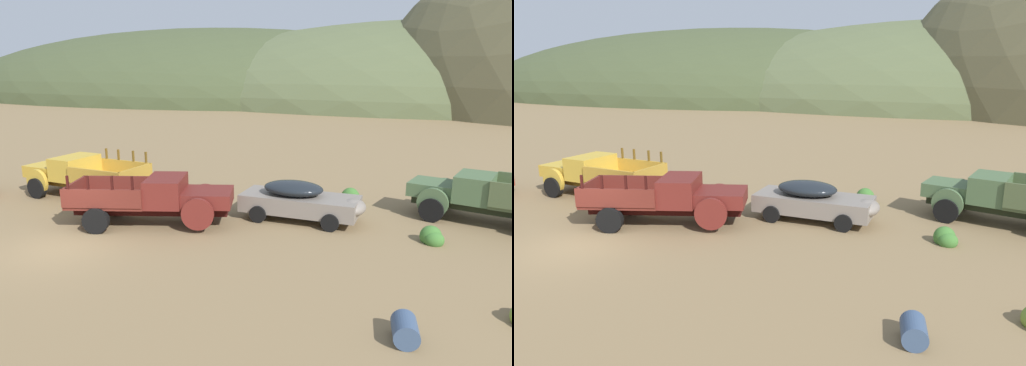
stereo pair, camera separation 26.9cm
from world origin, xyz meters
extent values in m
plane|color=olive|center=(0.00, 0.00, 0.00)|extent=(300.00, 300.00, 0.00)
ellipsoid|color=#424C2D|center=(-23.50, 75.57, 0.00)|extent=(108.30, 58.18, 25.65)
ellipsoid|color=#56603D|center=(17.81, 72.59, 0.00)|extent=(103.87, 57.87, 26.48)
cube|color=brown|center=(-3.02, 5.66, 0.66)|extent=(5.83, 1.92, 0.36)
cube|color=gold|center=(-5.11, 5.99, 1.11)|extent=(2.08, 2.09, 0.55)
cube|color=#B7B2A8|center=(-5.94, 6.13, 1.09)|extent=(0.28, 1.25, 0.44)
cylinder|color=gold|center=(-4.70, 7.02, 0.76)|extent=(1.21, 0.37, 1.20)
cylinder|color=gold|center=(-5.04, 4.88, 0.76)|extent=(1.21, 0.37, 1.20)
cube|color=gold|center=(-3.56, 5.74, 1.36)|extent=(1.64, 2.28, 1.05)
cube|color=black|center=(-4.15, 5.84, 1.57)|extent=(0.33, 1.76, 0.59)
cube|color=#B5882D|center=(-1.47, 5.41, 0.90)|extent=(3.21, 2.62, 0.12)
cube|color=#B5882D|center=(-1.30, 6.49, 1.31)|extent=(2.88, 0.56, 0.70)
cube|color=#B5882D|center=(-1.64, 4.33, 1.31)|extent=(2.88, 0.56, 0.70)
cube|color=#B5882D|center=(-0.10, 5.19, 1.31)|extent=(0.45, 2.18, 0.70)
cube|color=brown|center=(-0.15, 6.31, 1.91)|extent=(0.09, 0.09, 0.50)
cube|color=brown|center=(-0.87, 6.42, 1.91)|extent=(0.09, 0.09, 0.50)
cube|color=brown|center=(-1.73, 6.56, 1.91)|extent=(0.09, 0.09, 0.50)
cube|color=brown|center=(-2.44, 6.67, 1.91)|extent=(0.09, 0.09, 0.50)
cylinder|color=black|center=(-4.69, 7.08, 0.48)|extent=(0.99, 0.43, 0.96)
cylinder|color=black|center=(-5.05, 4.83, 0.48)|extent=(0.99, 0.43, 0.96)
cylinder|color=black|center=(-1.05, 6.50, 0.48)|extent=(0.99, 0.43, 0.96)
cylinder|color=black|center=(-1.41, 4.24, 0.48)|extent=(0.99, 0.43, 0.96)
cube|color=black|center=(1.89, 2.91, 0.66)|extent=(5.92, 2.29, 0.36)
cube|color=maroon|center=(3.99, 3.39, 1.11)|extent=(2.20, 2.13, 0.55)
cube|color=#B7B2A8|center=(4.83, 3.59, 1.09)|extent=(0.35, 1.20, 0.44)
cylinder|color=maroon|center=(3.98, 2.32, 0.76)|extent=(1.21, 0.45, 1.20)
cylinder|color=maroon|center=(3.51, 4.36, 0.76)|extent=(1.21, 0.45, 1.20)
cube|color=maroon|center=(2.43, 3.03, 1.36)|extent=(1.78, 2.28, 1.05)
cube|color=black|center=(3.02, 3.17, 1.57)|extent=(0.44, 1.68, 0.59)
cube|color=maroon|center=(0.33, 2.54, 0.90)|extent=(3.36, 2.73, 0.12)
cube|color=maroon|center=(0.57, 1.52, 1.31)|extent=(2.90, 0.77, 0.70)
cube|color=maroon|center=(0.09, 3.57, 1.31)|extent=(2.90, 0.77, 0.70)
cube|color=maroon|center=(-1.05, 2.22, 1.31)|extent=(0.58, 2.08, 0.70)
cube|color=black|center=(-0.58, 1.25, 1.91)|extent=(0.10, 0.10, 0.50)
cube|color=black|center=(0.14, 1.42, 1.91)|extent=(0.10, 0.10, 0.50)
cube|color=black|center=(1.00, 1.62, 1.91)|extent=(0.10, 0.10, 0.50)
cube|color=black|center=(1.72, 1.78, 1.91)|extent=(0.10, 0.10, 0.50)
cylinder|color=black|center=(3.50, 4.41, 0.48)|extent=(1.00, 0.49, 0.96)
cylinder|color=black|center=(0.34, 1.42, 0.48)|extent=(1.00, 0.49, 0.96)
cylinder|color=black|center=(-0.16, 3.56, 0.48)|extent=(1.00, 0.49, 0.96)
cube|color=slate|center=(7.29, 4.93, 0.68)|extent=(4.80, 2.32, 0.68)
ellipsoid|color=black|center=(7.01, 4.96, 1.28)|extent=(2.57, 1.86, 0.57)
ellipsoid|color=slate|center=(9.36, 4.71, 0.75)|extent=(1.17, 1.57, 0.61)
cylinder|color=black|center=(8.62, 3.87, 0.34)|extent=(0.70, 0.27, 0.68)
cylinder|color=black|center=(8.81, 5.69, 0.34)|extent=(0.70, 0.27, 0.68)
cylinder|color=black|center=(5.76, 4.17, 0.34)|extent=(0.70, 0.27, 0.68)
cylinder|color=black|center=(5.96, 6.00, 0.34)|extent=(0.70, 0.27, 0.68)
cube|color=#232B1B|center=(14.42, 6.47, 0.66)|extent=(5.62, 2.70, 0.36)
cube|color=#47603D|center=(12.46, 7.13, 1.11)|extent=(2.22, 2.16, 0.55)
cube|color=#B7B2A8|center=(11.68, 7.40, 1.09)|extent=(0.45, 1.12, 0.44)
cylinder|color=#47603D|center=(13.01, 8.00, 0.76)|extent=(1.19, 0.56, 1.20)
cylinder|color=#47603D|center=(12.36, 6.12, 0.76)|extent=(1.19, 0.56, 1.20)
cube|color=#47603D|center=(13.92, 6.64, 1.36)|extent=(1.85, 2.24, 1.05)
cube|color=black|center=(13.36, 6.83, 1.57)|extent=(0.57, 1.56, 0.59)
cylinder|color=black|center=(13.02, 8.05, 0.48)|extent=(1.00, 0.57, 0.96)
cylinder|color=black|center=(12.35, 6.07, 0.48)|extent=(1.00, 0.57, 0.96)
cylinder|color=#384C6B|center=(11.07, -2.89, 0.29)|extent=(0.63, 0.86, 0.58)
ellipsoid|color=#3D702D|center=(9.08, 7.73, 0.17)|extent=(0.82, 0.74, 0.62)
ellipsoid|color=#3D702D|center=(9.07, 7.87, 0.25)|extent=(0.83, 0.75, 0.90)
ellipsoid|color=#3D702D|center=(12.15, 3.72, 0.21)|extent=(0.75, 0.67, 0.77)
ellipsoid|color=#3D702D|center=(12.25, 3.52, 0.16)|extent=(0.68, 0.61, 0.59)
camera|label=1|loc=(10.31, -12.76, 6.02)|focal=32.86mm
camera|label=2|loc=(10.57, -12.69, 6.02)|focal=32.86mm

